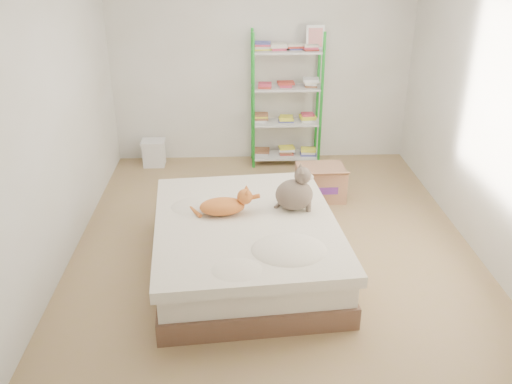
{
  "coord_description": "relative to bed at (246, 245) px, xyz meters",
  "views": [
    {
      "loc": [
        -0.35,
        -4.74,
        2.72
      ],
      "look_at": [
        -0.17,
        -0.33,
        0.62
      ],
      "focal_mm": 38.0,
      "sensor_mm": 36.0,
      "label": 1
    }
  ],
  "objects": [
    {
      "name": "room",
      "position": [
        0.27,
        0.63,
        1.05
      ],
      "size": [
        3.81,
        4.21,
        2.61
      ],
      "color": "#99804A",
      "rests_on": "ground"
    },
    {
      "name": "bed",
      "position": [
        0.0,
        0.0,
        0.0
      ],
      "size": [
        1.71,
        2.07,
        0.49
      ],
      "rotation": [
        0.0,
        0.0,
        0.09
      ],
      "color": "brown",
      "rests_on": "ground"
    },
    {
      "name": "orange_cat",
      "position": [
        -0.2,
        0.12,
        0.34
      ],
      "size": [
        0.49,
        0.29,
        0.19
      ],
      "primitive_type": null,
      "rotation": [
        0.0,
        0.0,
        0.08
      ],
      "color": "orange",
      "rests_on": "bed"
    },
    {
      "name": "grey_cat",
      "position": [
        0.43,
        0.2,
        0.45
      ],
      "size": [
        0.37,
        0.31,
        0.41
      ],
      "primitive_type": null,
      "rotation": [
        0.0,
        0.0,
        1.53
      ],
      "color": "#6C5B4C",
      "rests_on": "bed"
    },
    {
      "name": "shelf_unit",
      "position": [
        0.58,
        2.51,
        0.6
      ],
      "size": [
        0.89,
        0.36,
        1.74
      ],
      "color": "green",
      "rests_on": "ground"
    },
    {
      "name": "cardboard_box",
      "position": [
        0.88,
        1.43,
        -0.06
      ],
      "size": [
        0.54,
        0.52,
        0.43
      ],
      "rotation": [
        0.0,
        0.0,
        0.03
      ],
      "color": "tan",
      "rests_on": "ground"
    },
    {
      "name": "white_bin",
      "position": [
        -1.13,
        2.48,
        -0.07
      ],
      "size": [
        0.3,
        0.26,
        0.34
      ],
      "rotation": [
        0.0,
        0.0,
        0.0
      ],
      "color": "silver",
      "rests_on": "ground"
    }
  ]
}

